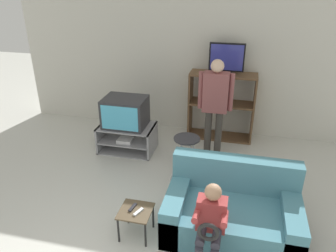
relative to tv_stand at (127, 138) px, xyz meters
The scene contains 12 objects.
wall_back 1.76m from the tv_stand, 52.44° to the left, with size 6.40×0.06×2.60m.
tv_stand is the anchor object (origin of this frame).
television_main 0.47m from the tv_stand, 135.95° to the left, with size 0.68×0.54×0.48m.
media_shelf 1.74m from the tv_stand, 29.46° to the left, with size 1.14×0.39×1.20m.
television_flat 2.12m from the tv_stand, 29.26° to the left, with size 0.59×0.20×0.51m.
folding_stool 1.27m from the tv_stand, 26.21° to the right, with size 0.42×0.44×0.64m.
snack_table 2.02m from the tv_stand, 67.61° to the right, with size 0.36×0.36×0.35m.
remote_control_black 1.98m from the tv_stand, 68.46° to the right, with size 0.04×0.14×0.02m, color #232328.
remote_control_white 2.06m from the tv_stand, 66.78° to the right, with size 0.04×0.14×0.02m, color silver.
couch 2.39m from the tv_stand, 40.09° to the right, with size 1.50×0.91×0.81m.
person_standing_adult 1.62m from the tv_stand, ahead, with size 0.53×0.20×1.62m.
person_seated_child 2.65m from the tv_stand, 51.84° to the right, with size 0.33×0.43×0.92m.
Camera 1 is at (0.94, -1.59, 2.78)m, focal length 35.00 mm.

